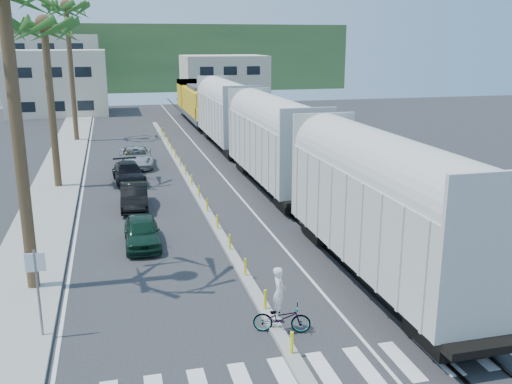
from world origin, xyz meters
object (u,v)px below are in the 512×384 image
car_lead (142,232)px  car_second (134,196)px  street_sign (37,281)px  cyclist (281,312)px

car_lead → car_second: car_second is taller
street_sign → car_second: bearing=76.0°
car_lead → car_second: 6.28m
street_sign → cyclist: 7.69m
car_second → cyclist: bearing=-73.5°
car_lead → car_second: (-0.05, 6.28, 0.02)m
street_sign → cyclist: street_sign is taller
cyclist → car_second: bearing=32.0°
car_lead → street_sign: bearing=-114.0°
street_sign → car_second: 14.64m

